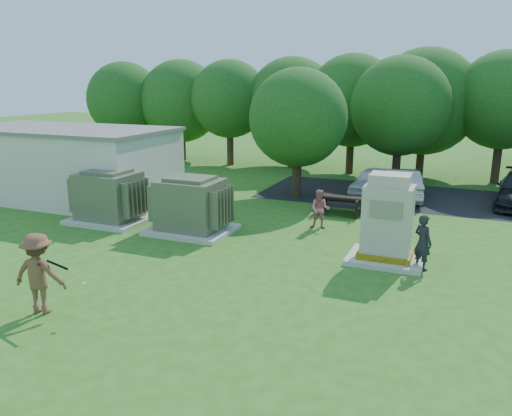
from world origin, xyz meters
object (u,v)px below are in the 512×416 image
at_px(transformer_left, 109,198).
at_px(picnic_table, 340,203).
at_px(batter, 39,274).
at_px(generator_cabinet, 387,224).
at_px(person_by_generator, 423,242).
at_px(transformer_right, 191,206).
at_px(person_at_picnic, 320,209).
at_px(car_white, 373,181).
at_px(car_silver_a, 400,184).

relative_size(transformer_left, picnic_table, 1.64).
bearing_deg(batter, transformer_left, -75.29).
distance_m(generator_cabinet, picnic_table, 5.75).
bearing_deg(generator_cabinet, person_by_generator, -15.07).
xyz_separation_m(transformer_right, batter, (-0.01, -7.21, 0.03)).
distance_m(picnic_table, batter, 12.69).
height_order(batter, person_at_picnic, batter).
xyz_separation_m(transformer_right, person_at_picnic, (4.28, 2.24, -0.22)).
bearing_deg(car_white, picnic_table, -91.20).
bearing_deg(transformer_left, person_by_generator, -3.43).
height_order(person_at_picnic, car_silver_a, person_at_picnic).
xyz_separation_m(person_by_generator, car_white, (-3.09, 9.58, -0.18)).
xyz_separation_m(person_by_generator, person_at_picnic, (-3.93, 2.95, -0.09)).
distance_m(batter, person_at_picnic, 10.38).
height_order(transformer_left, generator_cabinet, generator_cabinet).
distance_m(transformer_left, generator_cabinet, 10.83).
height_order(generator_cabinet, person_by_generator, generator_cabinet).
relative_size(batter, person_at_picnic, 1.33).
distance_m(transformer_right, car_silver_a, 10.68).
relative_size(person_by_generator, car_white, 0.43).
height_order(transformer_left, person_by_generator, transformer_left).
xyz_separation_m(transformer_left, car_silver_a, (10.15, 8.52, -0.25)).
xyz_separation_m(generator_cabinet, person_by_generator, (1.08, -0.29, -0.37)).
height_order(generator_cabinet, car_silver_a, generator_cabinet).
height_order(generator_cabinet, car_white, generator_cabinet).
xyz_separation_m(transformer_left, person_by_generator, (11.90, -0.71, -0.13)).
height_order(transformer_right, person_at_picnic, transformer_right).
bearing_deg(batter, transformer_right, -102.48).
distance_m(transformer_left, car_white, 12.51).
bearing_deg(person_at_picnic, batter, -119.69).
bearing_deg(generator_cabinet, transformer_right, 176.61).
height_order(car_white, car_silver_a, car_silver_a).
relative_size(person_at_picnic, car_silver_a, 0.34).
height_order(picnic_table, batter, batter).
bearing_deg(car_white, person_by_generator, -65.03).
bearing_deg(person_at_picnic, car_silver_a, 65.66).
xyz_separation_m(generator_cabinet, person_at_picnic, (-2.84, 2.66, -0.46)).
height_order(picnic_table, car_silver_a, car_silver_a).
relative_size(person_at_picnic, car_white, 0.39).
bearing_deg(person_by_generator, car_white, -33.60).
bearing_deg(batter, car_silver_a, -124.72).
relative_size(picnic_table, person_by_generator, 1.09).
xyz_separation_m(person_at_picnic, car_white, (0.84, 6.63, -0.09)).
bearing_deg(generator_cabinet, transformer_left, 177.77).
distance_m(transformer_left, batter, 8.10).
bearing_deg(car_silver_a, person_at_picnic, 57.10).
xyz_separation_m(transformer_right, person_by_generator, (8.20, -0.71, -0.13)).
bearing_deg(car_white, person_at_picnic, -90.10).
xyz_separation_m(transformer_left, person_at_picnic, (7.98, 2.24, -0.22)).
relative_size(generator_cabinet, person_at_picnic, 1.84).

